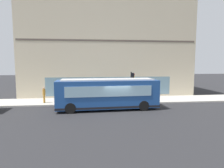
% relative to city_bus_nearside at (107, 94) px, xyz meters
% --- Properties ---
extents(ground, '(120.00, 120.00, 0.00)m').
position_rel_city_bus_nearside_xyz_m(ground, '(-0.54, -0.85, -1.55)').
color(ground, '#262628').
extents(sidewalk_curb, '(4.18, 40.00, 0.15)m').
position_rel_city_bus_nearside_xyz_m(sidewalk_curb, '(4.15, -0.85, -1.48)').
color(sidewalk_curb, '#B2ADA3').
rests_on(sidewalk_curb, ground).
extents(building_corner, '(9.80, 23.63, 13.67)m').
position_rel_city_bus_nearside_xyz_m(building_corner, '(11.12, -0.85, 5.28)').
color(building_corner, beige).
rests_on(building_corner, ground).
extents(city_bus_nearside, '(2.94, 10.13, 3.07)m').
position_rel_city_bus_nearside_xyz_m(city_bus_nearside, '(0.00, 0.00, 0.00)').
color(city_bus_nearside, '#1E478C').
rests_on(city_bus_nearside, ground).
extents(traffic_light_near_corner, '(0.32, 0.49, 3.47)m').
position_rel_city_bus_nearside_xyz_m(traffic_light_near_corner, '(2.56, -3.08, 1.02)').
color(traffic_light_near_corner, black).
rests_on(traffic_light_near_corner, sidewalk_curb).
extents(fire_hydrant, '(0.35, 0.35, 0.74)m').
position_rel_city_bus_nearside_xyz_m(fire_hydrant, '(3.52, -3.04, -1.04)').
color(fire_hydrant, red).
rests_on(fire_hydrant, sidewalk_curb).
extents(pedestrian_near_hydrant, '(0.32, 0.32, 1.80)m').
position_rel_city_bus_nearside_xyz_m(pedestrian_near_hydrant, '(3.22, 6.89, -0.36)').
color(pedestrian_near_hydrant, gold).
rests_on(pedestrian_near_hydrant, sidewalk_curb).
extents(pedestrian_walking_along_curb, '(0.32, 0.32, 1.81)m').
position_rel_city_bus_nearside_xyz_m(pedestrian_walking_along_curb, '(4.06, -2.00, -0.35)').
color(pedestrian_walking_along_curb, '#8C3F8C').
rests_on(pedestrian_walking_along_curb, sidewalk_curb).
extents(pedestrian_near_building_entrance, '(0.32, 0.32, 1.61)m').
position_rel_city_bus_nearside_xyz_m(pedestrian_near_building_entrance, '(2.67, 4.78, -0.48)').
color(pedestrian_near_building_entrance, gold).
rests_on(pedestrian_near_building_entrance, sidewalk_curb).
extents(newspaper_vending_box, '(0.44, 0.42, 0.90)m').
position_rel_city_bus_nearside_xyz_m(newspaper_vending_box, '(3.25, 0.84, -0.95)').
color(newspaper_vending_box, '#263F99').
rests_on(newspaper_vending_box, sidewalk_curb).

